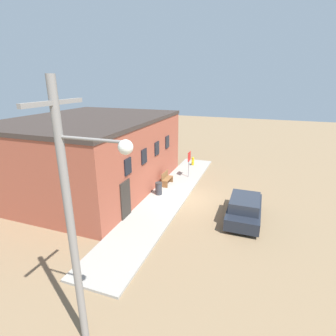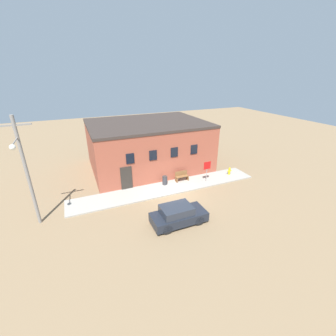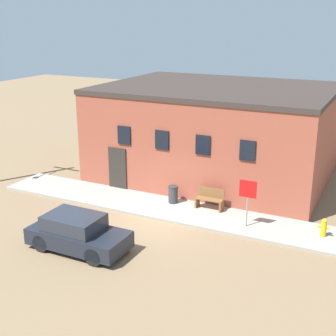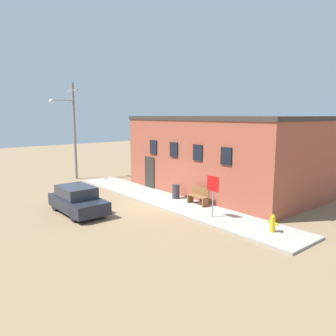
# 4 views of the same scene
# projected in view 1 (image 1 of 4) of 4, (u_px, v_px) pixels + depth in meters

# --- Properties ---
(ground_plane) EXTENTS (80.00, 80.00, 0.00)m
(ground_plane) POSITION_uv_depth(u_px,v_px,m) (186.00, 200.00, 16.76)
(ground_plane) COLOR #846B4C
(sidewalk) EXTENTS (17.09, 2.50, 0.11)m
(sidewalk) POSITION_uv_depth(u_px,v_px,m) (168.00, 196.00, 17.14)
(sidewalk) COLOR #9E998E
(sidewalk) RESTS_ON ground
(brick_building) EXTENTS (11.90, 9.14, 4.91)m
(brick_building) POSITION_uv_depth(u_px,v_px,m) (92.00, 152.00, 18.37)
(brick_building) COLOR #9E4C38
(brick_building) RESTS_ON ground
(fire_hydrant) EXTENTS (0.47, 0.22, 0.74)m
(fire_hydrant) POSITION_uv_depth(u_px,v_px,m) (193.00, 161.00, 23.13)
(fire_hydrant) COLOR gold
(fire_hydrant) RESTS_ON sidewalk
(stop_sign) EXTENTS (0.72, 0.06, 2.00)m
(stop_sign) POSITION_uv_depth(u_px,v_px,m) (189.00, 160.00, 19.97)
(stop_sign) COLOR gray
(stop_sign) RESTS_ON sidewalk
(bench) EXTENTS (1.25, 0.44, 0.94)m
(bench) POSITION_uv_depth(u_px,v_px,m) (167.00, 179.00, 18.81)
(bench) COLOR brown
(bench) RESTS_ON sidewalk
(trash_bin) EXTENTS (0.46, 0.46, 0.82)m
(trash_bin) POSITION_uv_depth(u_px,v_px,m) (159.00, 188.00, 17.20)
(trash_bin) COLOR #333338
(trash_bin) RESTS_ON sidewalk
(utility_pole) EXTENTS (1.80, 1.95, 7.42)m
(utility_pole) POSITION_uv_depth(u_px,v_px,m) (75.00, 216.00, 6.45)
(utility_pole) COLOR gray
(utility_pole) RESTS_ON ground
(parked_car) EXTENTS (3.81, 1.71, 1.37)m
(parked_car) POSITION_uv_depth(u_px,v_px,m) (244.00, 209.00, 14.21)
(parked_car) COLOR black
(parked_car) RESTS_ON ground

